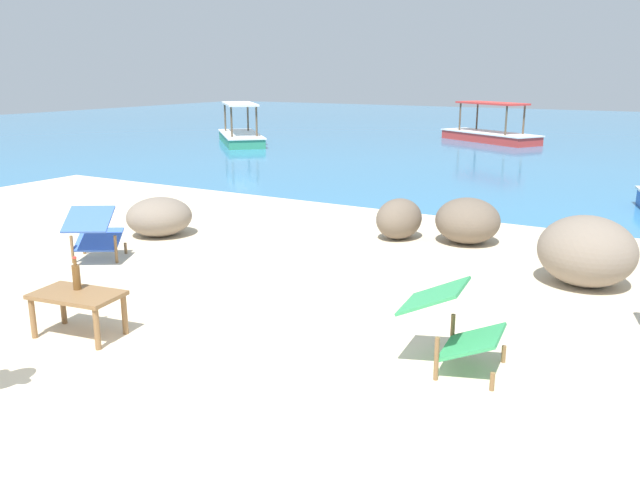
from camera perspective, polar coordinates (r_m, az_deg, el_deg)
The scene contains 12 objects.
sand_beach at distance 4.67m, azimuth -15.36°, elevation -15.00°, with size 18.00×14.00×0.04m, color beige.
water_surface at distance 25.06m, azimuth 23.41°, elevation 8.10°, with size 60.00×36.00×0.03m, color teal.
low_bench_table at distance 6.02m, azimuth -20.43°, elevation -4.92°, with size 0.82×0.55×0.40m.
bottle at distance 6.05m, azimuth -20.51°, elevation -2.99°, with size 0.07×0.07×0.30m.
deck_chair_near at distance 8.28m, azimuth -19.15°, elevation 0.75°, with size 0.86×0.93×0.68m.
deck_chair_far at distance 5.14m, azimuth 11.52°, elevation -6.95°, with size 0.82×0.61×0.68m.
shore_rock_large at distance 7.53m, azimuth 22.26°, elevation -0.90°, with size 1.04×0.97×0.76m, color gray.
shore_rock_medium at distance 9.02m, azimuth 6.92°, elevation 1.85°, with size 0.71×0.56×0.56m, color #6B5B4C.
shore_rock_small at distance 9.39m, azimuth -13.86°, elevation 1.99°, with size 0.91×0.81×0.54m, color gray.
shore_rock_flat at distance 8.94m, azimuth 12.77°, elevation 1.66°, with size 0.86×0.84×0.61m, color #6B5B4C.
boat_red at distance 22.67m, azimuth 14.62°, elevation 9.00°, with size 3.75×2.87×1.29m.
boat_green at distance 21.61m, azimuth -6.95°, elevation 9.11°, with size 3.36×3.46×1.29m.
Camera 1 is at (2.99, -2.78, 2.28)m, focal length 36.63 mm.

